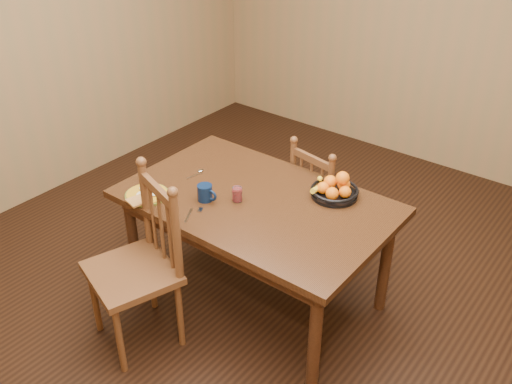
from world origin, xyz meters
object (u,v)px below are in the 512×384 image
Objects in this scene: dining_table at (256,211)px; chair_near at (139,267)px; coffee_mug at (205,193)px; breakfast_plate at (146,194)px; chair_far at (323,203)px; fruit_bowl at (335,189)px.

chair_near is (-0.31, -0.68, -0.15)m from dining_table.
chair_near reaches higher than coffee_mug.
breakfast_plate is 0.37m from coffee_mug.
chair_far is 0.86× the size of chair_near.
chair_near is at bearing -99.68° from coffee_mug.
dining_table is 1.76× the size of chair_far.
coffee_mug reaches higher than dining_table.
chair_far is at bearing 128.90° from fruit_bowl.
chair_near is (-0.41, -1.32, 0.07)m from chair_far.
chair_near is at bearing -52.95° from breakfast_plate.
chair_near reaches higher than fruit_bowl.
breakfast_plate reaches higher than dining_table.
fruit_bowl reaches higher than chair_far.
dining_table is 1.52× the size of chair_near.
chair_far is (0.09, 0.63, -0.22)m from dining_table.
fruit_bowl is at bearing 41.33° from coffee_mug.
chair_near is 0.46m from breakfast_plate.
breakfast_plate is 1.13m from fruit_bowl.
chair_near is 7.88× the size of coffee_mug.
coffee_mug is 0.77m from fruit_bowl.
chair_far is at bearing 91.29° from chair_near.
chair_far is 0.54m from fruit_bowl.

